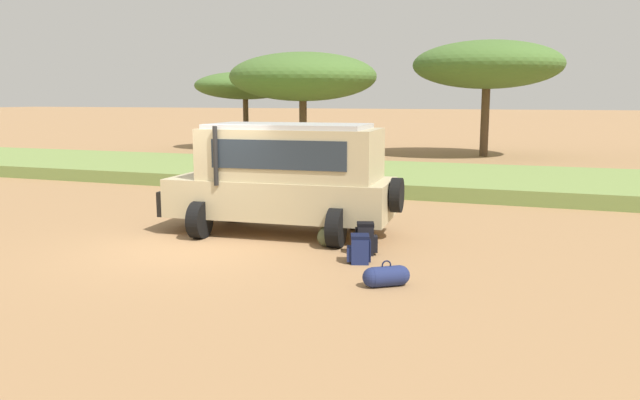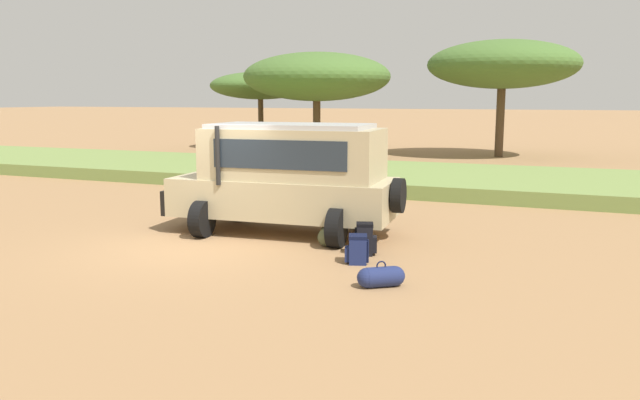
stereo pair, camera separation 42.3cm
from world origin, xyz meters
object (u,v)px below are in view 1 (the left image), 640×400
object	(u,v)px
backpack_beside_front_wheel	(359,249)
backpack_cluster_center	(366,239)
duffel_bag_low_black_case	(386,276)
acacia_tree_far_left	(245,86)
acacia_tree_centre_back	(487,65)
acacia_tree_left_mid	(303,77)
duffel_bag_soft_canvas	(327,235)
safari_vehicle	(285,176)

from	to	relation	value
backpack_beside_front_wheel	backpack_cluster_center	size ratio (longest dim) A/B	0.85
duffel_bag_low_black_case	acacia_tree_far_left	xyz separation A→B (m)	(-14.59, 24.14, 3.54)
acacia_tree_centre_back	backpack_beside_front_wheel	bearing A→B (deg)	-90.20
backpack_cluster_center	acacia_tree_left_mid	world-z (taller)	acacia_tree_left_mid
backpack_beside_front_wheel	acacia_tree_far_left	bearing A→B (deg)	121.01
backpack_cluster_center	acacia_tree_centre_back	distance (m)	22.33
duffel_bag_soft_canvas	backpack_cluster_center	bearing A→B (deg)	-30.36
safari_vehicle	acacia_tree_centre_back	size ratio (longest dim) A/B	0.72
backpack_cluster_center	duffel_bag_low_black_case	size ratio (longest dim) A/B	0.88
backpack_beside_front_wheel	acacia_tree_left_mid	xyz separation A→B (m)	(-8.82, 19.62, 3.80)
safari_vehicle	acacia_tree_centre_back	distance (m)	21.07
acacia_tree_far_left	acacia_tree_left_mid	xyz separation A→B (m)	(4.95, -3.29, 0.36)
acacia_tree_far_left	acacia_tree_centre_back	distance (m)	13.89
duffel_bag_low_black_case	backpack_cluster_center	bearing A→B (deg)	114.88
duffel_bag_soft_canvas	acacia_tree_centre_back	xyz separation A→B (m)	(1.14, 21.32, 4.46)
backpack_cluster_center	acacia_tree_far_left	distance (m)	26.37
duffel_bag_soft_canvas	acacia_tree_left_mid	bearing A→B (deg)	112.90
duffel_bag_soft_canvas	duffel_bag_low_black_case	bearing A→B (deg)	-52.78
backpack_beside_front_wheel	duffel_bag_soft_canvas	world-z (taller)	backpack_beside_front_wheel
safari_vehicle	acacia_tree_centre_back	bearing A→B (deg)	83.53
safari_vehicle	acacia_tree_left_mid	xyz separation A→B (m)	(-6.56, 17.73, 2.76)
backpack_cluster_center	duffel_bag_soft_canvas	bearing A→B (deg)	149.64
acacia_tree_left_mid	safari_vehicle	bearing A→B (deg)	-69.70
acacia_tree_left_mid	backpack_beside_front_wheel	bearing A→B (deg)	-65.79
safari_vehicle	acacia_tree_far_left	distance (m)	24.09
duffel_bag_soft_canvas	acacia_tree_centre_back	size ratio (longest dim) A/B	0.11
safari_vehicle	acacia_tree_left_mid	bearing A→B (deg)	110.30
backpack_beside_front_wheel	duffel_bag_low_black_case	bearing A→B (deg)	-56.40
backpack_cluster_center	acacia_tree_centre_back	bearing A→B (deg)	89.64
safari_vehicle	duffel_bag_soft_canvas	bearing A→B (deg)	-28.31
safari_vehicle	acacia_tree_far_left	size ratio (longest dim) A/B	0.89
backpack_cluster_center	acacia_tree_left_mid	bearing A→B (deg)	114.80
duffel_bag_low_black_case	duffel_bag_soft_canvas	bearing A→B (deg)	127.22
acacia_tree_left_mid	duffel_bag_soft_canvas	bearing A→B (deg)	-67.10
backpack_beside_front_wheel	acacia_tree_centre_back	xyz separation A→B (m)	(0.08, 22.56, 4.38)
safari_vehicle	backpack_beside_front_wheel	size ratio (longest dim) A/B	10.22
backpack_beside_front_wheel	acacia_tree_far_left	size ratio (longest dim) A/B	0.09
backpack_beside_front_wheel	acacia_tree_far_left	distance (m)	26.96
backpack_cluster_center	acacia_tree_centre_back	size ratio (longest dim) A/B	0.08
duffel_bag_soft_canvas	safari_vehicle	bearing A→B (deg)	151.69
safari_vehicle	backpack_beside_front_wheel	world-z (taller)	safari_vehicle
safari_vehicle	backpack_cluster_center	distance (m)	2.72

